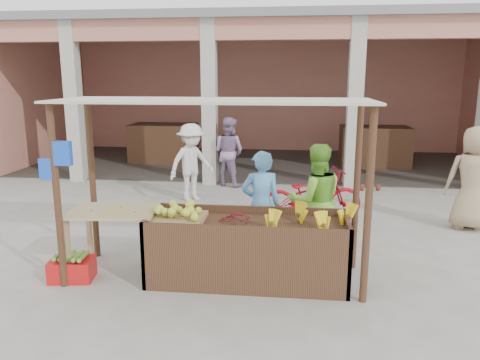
# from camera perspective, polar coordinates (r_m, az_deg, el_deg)

# --- Properties ---
(ground) EXTENTS (60.00, 60.00, 0.00)m
(ground) POSITION_cam_1_polar(r_m,az_deg,el_deg) (6.47, -3.60, -11.83)
(ground) COLOR gray
(ground) RESTS_ON ground
(market_building) EXTENTS (14.40, 6.40, 4.20)m
(market_building) POSITION_cam_1_polar(r_m,az_deg,el_deg) (14.76, 2.67, 12.65)
(market_building) COLOR tan
(market_building) RESTS_ON ground
(fruit_stall) EXTENTS (2.60, 0.95, 0.80)m
(fruit_stall) POSITION_cam_1_polar(r_m,az_deg,el_deg) (6.26, 0.92, -8.73)
(fruit_stall) COLOR #4F341F
(fruit_stall) RESTS_ON ground
(stall_awning) EXTENTS (4.09, 1.35, 2.39)m
(stall_awning) POSITION_cam_1_polar(r_m,az_deg,el_deg) (6.00, -3.89, 5.88)
(stall_awning) COLOR #4F341F
(stall_awning) RESTS_ON ground
(banana_heap) EXTENTS (1.10, 0.60, 0.20)m
(banana_heap) POSITION_cam_1_polar(r_m,az_deg,el_deg) (6.02, 8.23, -4.70)
(banana_heap) COLOR yellow
(banana_heap) RESTS_ON fruit_stall
(melon_tray) EXTENTS (0.71, 0.61, 0.19)m
(melon_tray) POSITION_cam_1_polar(r_m,az_deg,el_deg) (6.26, -7.56, -4.10)
(melon_tray) COLOR #98794E
(melon_tray) RESTS_ON fruit_stall
(berry_heap) EXTENTS (0.46, 0.38, 0.15)m
(berry_heap) POSITION_cam_1_polar(r_m,az_deg,el_deg) (6.15, -0.29, -4.44)
(berry_heap) COLOR maroon
(berry_heap) RESTS_ON fruit_stall
(side_table) EXTENTS (1.21, 0.87, 0.92)m
(side_table) POSITION_cam_1_polar(r_m,az_deg,el_deg) (6.55, -15.09, -4.72)
(side_table) COLOR tan
(side_table) RESTS_ON ground
(papaya_pile) EXTENTS (0.76, 0.43, 0.22)m
(papaya_pile) POSITION_cam_1_polar(r_m,az_deg,el_deg) (6.48, -15.21, -2.59)
(papaya_pile) COLOR #488C2D
(papaya_pile) RESTS_ON side_table
(red_crate) EXTENTS (0.61, 0.47, 0.29)m
(red_crate) POSITION_cam_1_polar(r_m,az_deg,el_deg) (6.75, -19.78, -10.21)
(red_crate) COLOR red
(red_crate) RESTS_ON ground
(plantain_bundle) EXTENTS (0.46, 0.32, 0.09)m
(plantain_bundle) POSITION_cam_1_polar(r_m,az_deg,el_deg) (6.68, -19.90, -8.70)
(plantain_bundle) COLOR olive
(plantain_bundle) RESTS_ON red_crate
(produce_sacks) EXTENTS (0.87, 0.81, 0.66)m
(produce_sacks) POSITION_cam_1_polar(r_m,az_deg,el_deg) (11.58, 15.58, 0.42)
(produce_sacks) COLOR maroon
(produce_sacks) RESTS_ON ground
(vendor_blue) EXTENTS (0.75, 0.63, 1.73)m
(vendor_blue) POSITION_cam_1_polar(r_m,az_deg,el_deg) (6.91, 2.55, -2.60)
(vendor_blue) COLOR #5BA5E5
(vendor_blue) RESTS_ON ground
(vendor_green) EXTENTS (0.96, 0.68, 1.81)m
(vendor_green) POSITION_cam_1_polar(r_m,az_deg,el_deg) (7.02, 9.22, -2.19)
(vendor_green) COLOR #81D13C
(vendor_green) RESTS_ON ground
(motorcycle) EXTENTS (1.17, 2.11, 1.04)m
(motorcycle) POSITION_cam_1_polar(r_m,az_deg,el_deg) (8.75, 8.70, -1.82)
(motorcycle) COLOR #960711
(motorcycle) RESTS_ON ground
(shopper_a) EXTENTS (1.24, 1.24, 1.82)m
(shopper_a) POSITION_cam_1_polar(r_m,az_deg,el_deg) (10.15, -5.94, 2.50)
(shopper_a) COLOR silver
(shopper_a) RESTS_ON ground
(shopper_c) EXTENTS (1.04, 0.73, 2.03)m
(shopper_c) POSITION_cam_1_polar(r_m,az_deg,el_deg) (9.14, 26.58, 0.79)
(shopper_c) COLOR tan
(shopper_c) RESTS_ON ground
(shopper_f) EXTENTS (1.04, 0.84, 1.86)m
(shopper_f) POSITION_cam_1_polar(r_m,az_deg,el_deg) (11.53, -1.41, 3.86)
(shopper_f) COLOR #9477A0
(shopper_f) RESTS_ON ground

